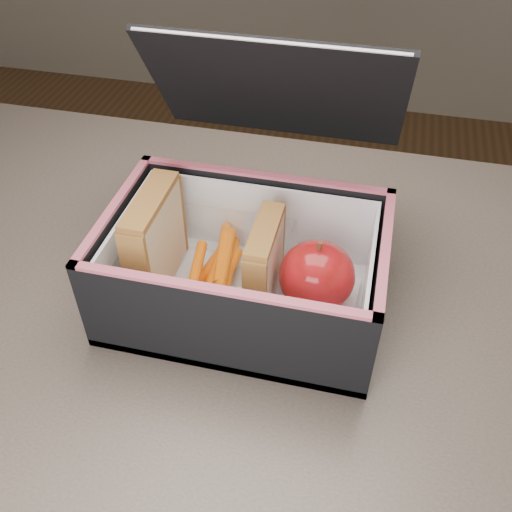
% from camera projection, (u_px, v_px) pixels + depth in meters
% --- Properties ---
extents(kitchen_table, '(1.20, 0.80, 0.75)m').
position_uv_depth(kitchen_table, '(260.00, 383.00, 0.67)').
color(kitchen_table, '#66564D').
rests_on(kitchen_table, ground).
extents(lunch_bag, '(0.29, 0.30, 0.26)m').
position_uv_depth(lunch_bag, '(246.00, 259.00, 0.60)').
color(lunch_bag, black).
rests_on(lunch_bag, kitchen_table).
extents(plastic_tub, '(0.17, 0.12, 0.07)m').
position_uv_depth(plastic_tub, '(210.00, 266.00, 0.61)').
color(plastic_tub, white).
rests_on(plastic_tub, lunch_bag).
extents(sandwich_left, '(0.03, 0.10, 0.11)m').
position_uv_depth(sandwich_left, '(155.00, 240.00, 0.61)').
color(sandwich_left, beige).
rests_on(sandwich_left, plastic_tub).
extents(sandwich_right, '(0.02, 0.09, 0.10)m').
position_uv_depth(sandwich_right, '(264.00, 263.00, 0.59)').
color(sandwich_right, beige).
rests_on(sandwich_right, plastic_tub).
extents(carrot_sticks, '(0.05, 0.15, 0.03)m').
position_uv_depth(carrot_sticks, '(216.00, 273.00, 0.63)').
color(carrot_sticks, '#FF5C14').
rests_on(carrot_sticks, plastic_tub).
extents(paper_napkin, '(0.08, 0.09, 0.01)m').
position_uv_depth(paper_napkin, '(319.00, 300.00, 0.62)').
color(paper_napkin, white).
rests_on(paper_napkin, lunch_bag).
extents(red_apple, '(0.10, 0.10, 0.08)m').
position_uv_depth(red_apple, '(317.00, 276.00, 0.59)').
color(red_apple, maroon).
rests_on(red_apple, paper_napkin).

